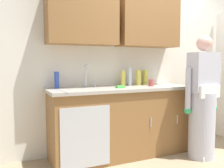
% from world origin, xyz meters
% --- Properties ---
extents(ground_plane, '(9.00, 9.00, 0.00)m').
position_xyz_m(ground_plane, '(0.00, 0.00, 0.00)').
color(ground_plane, '#998466').
extents(kitchen_wall_with_uppers, '(4.80, 0.44, 2.70)m').
position_xyz_m(kitchen_wall_with_uppers, '(-0.14, 0.99, 1.48)').
color(kitchen_wall_with_uppers, silver).
rests_on(kitchen_wall_with_uppers, ground).
extents(counter_cabinet, '(1.90, 0.62, 0.90)m').
position_xyz_m(counter_cabinet, '(-0.55, 0.70, 0.45)').
color(counter_cabinet, brown).
rests_on(counter_cabinet, ground).
extents(countertop, '(1.96, 0.66, 0.04)m').
position_xyz_m(countertop, '(-0.55, 0.70, 0.92)').
color(countertop, '#A8A093').
rests_on(countertop, counter_cabinet).
extents(sink, '(0.50, 0.36, 0.35)m').
position_xyz_m(sink, '(-0.96, 0.71, 0.93)').
color(sink, '#B7BABF').
rests_on(sink, counter_cabinet).
extents(person_at_sink, '(0.55, 0.34, 1.62)m').
position_xyz_m(person_at_sink, '(0.40, 0.18, 0.69)').
color(person_at_sink, white).
rests_on(person_at_sink, ground).
extents(bottle_cleaner_spray, '(0.08, 0.08, 0.22)m').
position_xyz_m(bottle_cleaner_spray, '(-0.02, 0.94, 1.05)').
color(bottle_cleaner_spray, '#D8D14C').
rests_on(bottle_cleaner_spray, countertop).
extents(bottle_water_short, '(0.07, 0.07, 0.21)m').
position_xyz_m(bottle_water_short, '(-0.44, 0.86, 1.05)').
color(bottle_water_short, '#D8D14C').
rests_on(bottle_water_short, countertop).
extents(bottle_water_tall, '(0.06, 0.06, 0.26)m').
position_xyz_m(bottle_water_tall, '(-0.33, 0.85, 1.07)').
color(bottle_water_tall, silver).
rests_on(bottle_water_tall, countertop).
extents(bottle_dish_liquid, '(0.08, 0.08, 0.22)m').
position_xyz_m(bottle_dish_liquid, '(-0.19, 0.85, 1.05)').
color(bottle_dish_liquid, '#D8D14C').
rests_on(bottle_dish_liquid, countertop).
extents(bottle_soap, '(0.06, 0.06, 0.21)m').
position_xyz_m(bottle_soap, '(-1.37, 0.89, 1.05)').
color(bottle_soap, '#334CB2').
rests_on(bottle_soap, countertop).
extents(cup_by_sink, '(0.08, 0.08, 0.10)m').
position_xyz_m(cup_by_sink, '(-0.10, 0.65, 0.99)').
color(cup_by_sink, '#B24C47').
rests_on(cup_by_sink, countertop).
extents(knife_on_counter, '(0.04, 0.24, 0.01)m').
position_xyz_m(knife_on_counter, '(-1.38, 0.49, 0.94)').
color(knife_on_counter, silver).
rests_on(knife_on_counter, countertop).
extents(sponge, '(0.11, 0.07, 0.03)m').
position_xyz_m(sponge, '(-0.61, 0.59, 0.96)').
color(sponge, '#4CBF4C').
rests_on(sponge, countertop).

